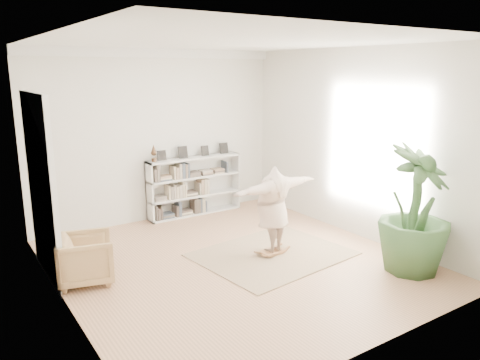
{
  "coord_description": "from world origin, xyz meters",
  "views": [
    {
      "loc": [
        -4.03,
        -6.2,
        3.17
      ],
      "look_at": [
        0.36,
        0.4,
        1.31
      ],
      "focal_mm": 35.0,
      "sensor_mm": 36.0,
      "label": 1
    }
  ],
  "objects_px": {
    "armchair": "(86,259)",
    "rocker_board": "(272,251)",
    "bookshelf": "(194,186)",
    "houseplant": "(415,210)",
    "person": "(273,207)"
  },
  "relations": [
    {
      "from": "bookshelf",
      "to": "rocker_board",
      "type": "height_order",
      "value": "bookshelf"
    },
    {
      "from": "bookshelf",
      "to": "armchair",
      "type": "height_order",
      "value": "bookshelf"
    },
    {
      "from": "armchair",
      "to": "person",
      "type": "bearing_deg",
      "value": -88.74
    },
    {
      "from": "bookshelf",
      "to": "rocker_board",
      "type": "bearing_deg",
      "value": -90.42
    },
    {
      "from": "armchair",
      "to": "person",
      "type": "height_order",
      "value": "person"
    },
    {
      "from": "person",
      "to": "armchair",
      "type": "bearing_deg",
      "value": -19.99
    },
    {
      "from": "rocker_board",
      "to": "armchair",
      "type": "bearing_deg",
      "value": 160.01
    },
    {
      "from": "bookshelf",
      "to": "houseplant",
      "type": "xyz_separation_m",
      "value": [
        1.44,
        -4.67,
        0.39
      ]
    },
    {
      "from": "bookshelf",
      "to": "rocker_board",
      "type": "distance_m",
      "value": 2.96
    },
    {
      "from": "houseplant",
      "to": "rocker_board",
      "type": "bearing_deg",
      "value": 129.49
    },
    {
      "from": "rocker_board",
      "to": "houseplant",
      "type": "distance_m",
      "value": 2.49
    },
    {
      "from": "bookshelf",
      "to": "houseplant",
      "type": "height_order",
      "value": "houseplant"
    },
    {
      "from": "bookshelf",
      "to": "person",
      "type": "height_order",
      "value": "bookshelf"
    },
    {
      "from": "bookshelf",
      "to": "person",
      "type": "xyz_separation_m",
      "value": [
        -0.02,
        -2.9,
        0.24
      ]
    },
    {
      "from": "armchair",
      "to": "rocker_board",
      "type": "height_order",
      "value": "armchair"
    }
  ]
}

